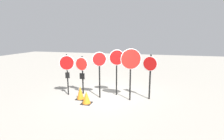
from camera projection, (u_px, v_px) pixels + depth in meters
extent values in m
plane|color=gray|center=(107.00, 96.00, 8.66)|extent=(40.00, 40.00, 0.00)
cylinder|color=black|center=(67.00, 75.00, 8.64)|extent=(0.06, 0.06, 2.05)
cylinder|color=white|center=(67.00, 63.00, 8.47)|extent=(0.66, 0.35, 0.72)
cylinder|color=#AD0F0F|center=(67.00, 63.00, 8.45)|extent=(0.60, 0.32, 0.66)
cube|color=black|center=(67.00, 75.00, 8.59)|extent=(0.19, 0.11, 0.29)
cylinder|color=black|center=(83.00, 75.00, 8.85)|extent=(0.07, 0.07, 1.94)
cylinder|color=white|center=(82.00, 64.00, 8.68)|extent=(0.67, 0.08, 0.67)
cylinder|color=red|center=(81.00, 64.00, 8.66)|extent=(0.61, 0.08, 0.61)
cube|color=black|center=(82.00, 76.00, 8.80)|extent=(0.27, 0.05, 0.30)
cylinder|color=black|center=(100.00, 75.00, 8.24)|extent=(0.07, 0.07, 2.19)
cylinder|color=white|center=(99.00, 59.00, 8.03)|extent=(0.62, 0.28, 0.67)
cylinder|color=red|center=(99.00, 59.00, 8.01)|extent=(0.57, 0.26, 0.61)
cylinder|color=black|center=(117.00, 74.00, 8.61)|extent=(0.06, 0.06, 2.18)
cylinder|color=white|center=(117.00, 57.00, 8.40)|extent=(0.70, 0.33, 0.76)
cylinder|color=#AD0F0F|center=(117.00, 58.00, 8.38)|extent=(0.65, 0.31, 0.70)
cylinder|color=black|center=(130.00, 75.00, 7.89)|extent=(0.07, 0.07, 2.41)
cylinder|color=white|center=(131.00, 59.00, 7.70)|extent=(0.89, 0.31, 0.93)
cylinder|color=red|center=(131.00, 59.00, 7.68)|extent=(0.83, 0.30, 0.87)
cylinder|color=black|center=(150.00, 77.00, 8.07)|extent=(0.08, 0.08, 2.10)
cylinder|color=white|center=(150.00, 64.00, 7.89)|extent=(0.66, 0.23, 0.68)
cylinder|color=#AD0F0F|center=(150.00, 64.00, 7.87)|extent=(0.60, 0.21, 0.62)
cube|color=black|center=(87.00, 103.00, 7.70)|extent=(0.44, 0.44, 0.02)
cone|color=orange|center=(86.00, 97.00, 7.65)|extent=(0.37, 0.37, 0.55)
cube|color=black|center=(81.00, 99.00, 8.23)|extent=(0.40, 0.40, 0.02)
cone|color=orange|center=(80.00, 92.00, 8.17)|extent=(0.33, 0.33, 0.63)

